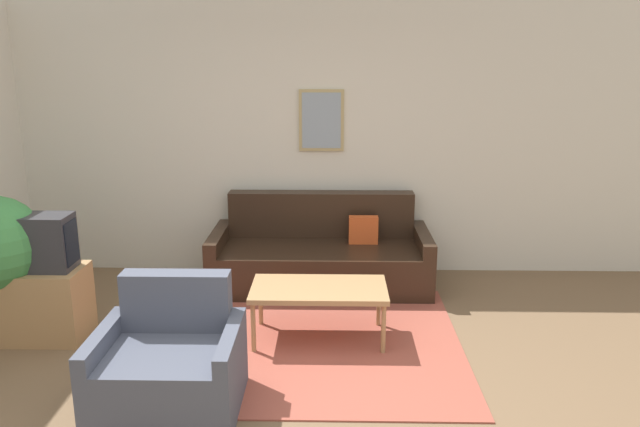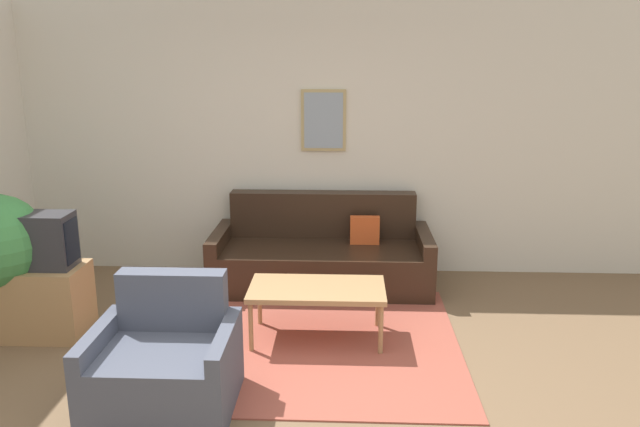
{
  "view_description": "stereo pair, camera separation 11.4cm",
  "coord_description": "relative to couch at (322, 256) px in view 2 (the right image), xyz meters",
  "views": [
    {
      "loc": [
        0.52,
        -3.33,
        2.19
      ],
      "look_at": [
        0.41,
        1.86,
        0.85
      ],
      "focal_mm": 35.0,
      "sensor_mm": 36.0,
      "label": 1
    },
    {
      "loc": [
        0.63,
        -3.33,
        2.19
      ],
      "look_at": [
        0.41,
        1.86,
        0.85
      ],
      "focal_mm": 35.0,
      "sensor_mm": 36.0,
      "label": 2
    }
  ],
  "objects": [
    {
      "name": "wall_back",
      "position": [
        -0.4,
        0.46,
        1.06
      ],
      "size": [
        8.0,
        0.09,
        2.7
      ],
      "color": "beige",
      "rests_on": "ground_plane"
    },
    {
      "name": "potted_plant_by_window",
      "position": [
        -2.49,
        -0.66,
        0.11
      ],
      "size": [
        0.38,
        0.38,
        0.63
      ],
      "color": "#383D42",
      "rests_on": "ground_plane"
    },
    {
      "name": "potted_plant_small",
      "position": [
        -2.54,
        -0.93,
        0.29
      ],
      "size": [
        0.61,
        0.61,
        0.92
      ],
      "color": "beige",
      "rests_on": "ground_plane"
    },
    {
      "name": "armchair",
      "position": [
        -0.91,
        -2.19,
        -0.01
      ],
      "size": [
        0.89,
        0.76,
        0.81
      ],
      "rotation": [
        0.0,
        0.0,
        -0.22
      ],
      "color": "#474C5B",
      "rests_on": "ground_plane"
    },
    {
      "name": "area_rug",
      "position": [
        -0.13,
        -1.28,
        -0.28
      ],
      "size": [
        2.47,
        2.16,
        0.01
      ],
      "color": "#9E4C3D",
      "rests_on": "ground_plane"
    },
    {
      "name": "couch",
      "position": [
        0.0,
        0.0,
        0.0
      ],
      "size": [
        2.07,
        0.9,
        0.86
      ],
      "color": "black",
      "rests_on": "ground_plane"
    },
    {
      "name": "tv_stand",
      "position": [
        -2.24,
        -1.22,
        -0.0
      ],
      "size": [
        0.82,
        0.45,
        0.57
      ],
      "color": "#A87F51",
      "rests_on": "ground_plane"
    },
    {
      "name": "ground_plane",
      "position": [
        -0.41,
        -2.4,
        -0.29
      ],
      "size": [
        16.0,
        16.0,
        0.0
      ],
      "primitive_type": "plane",
      "color": "brown"
    },
    {
      "name": "tv",
      "position": [
        -2.24,
        -1.22,
        0.5
      ],
      "size": [
        0.71,
        0.28,
        0.43
      ],
      "color": "#2D2D33",
      "rests_on": "tv_stand"
    },
    {
      "name": "coffee_table",
      "position": [
        0.01,
        -1.21,
        0.11
      ],
      "size": [
        1.05,
        0.57,
        0.44
      ],
      "color": "#A87F51",
      "rests_on": "ground_plane"
    }
  ]
}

